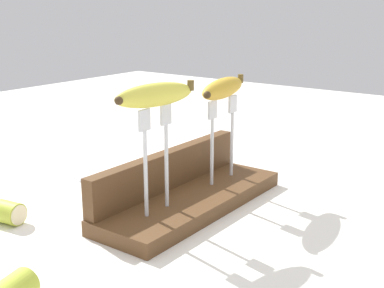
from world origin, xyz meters
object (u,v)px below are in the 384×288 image
(fork_stand_right, at_px, (224,132))
(banana_raised_left, at_px, (157,95))
(banana_chunk_far, at_px, (10,213))
(fork_fallen_near, at_px, (74,173))
(fork_fallen_far, at_px, (132,184))
(banana_raised_right, at_px, (225,88))
(fork_stand_left, at_px, (158,150))

(fork_stand_right, bearing_deg, banana_raised_left, 180.00)
(fork_stand_right, height_order, banana_chunk_far, fork_stand_right)
(fork_stand_right, height_order, fork_fallen_near, fork_stand_right)
(fork_stand_right, relative_size, fork_fallen_near, 1.02)
(banana_raised_left, height_order, fork_fallen_near, banana_raised_left)
(fork_stand_right, height_order, fork_fallen_far, fork_stand_right)
(banana_raised_right, xyz_separation_m, banana_chunk_far, (-0.36, 0.23, -0.20))
(fork_stand_left, distance_m, fork_stand_right, 0.21)
(fork_fallen_far, height_order, banana_chunk_far, banana_chunk_far)
(fork_stand_left, distance_m, fork_fallen_near, 0.39)
(banana_raised_left, relative_size, banana_chunk_far, 3.04)
(banana_raised_right, xyz_separation_m, fork_fallen_near, (-0.11, 0.35, -0.22))
(fork_fallen_far, bearing_deg, banana_chunk_far, 171.99)
(fork_stand_left, height_order, fork_fallen_far, fork_stand_left)
(banana_raised_right, relative_size, fork_fallen_near, 1.08)
(fork_stand_left, relative_size, fork_stand_right, 1.09)
(banana_raised_right, bearing_deg, banana_raised_left, 179.99)
(fork_stand_right, bearing_deg, banana_raised_right, -170.00)
(fork_fallen_near, bearing_deg, fork_fallen_far, -81.51)
(fork_fallen_near, xyz_separation_m, fork_fallen_far, (0.02, -0.16, 0.00))
(banana_chunk_far, bearing_deg, fork_fallen_near, 25.54)
(banana_raised_right, bearing_deg, fork_stand_right, 10.00)
(fork_stand_left, height_order, fork_fallen_near, fork_stand_left)
(banana_raised_right, bearing_deg, fork_stand_left, 180.00)
(banana_raised_right, height_order, banana_chunk_far, banana_raised_right)
(fork_fallen_far, bearing_deg, fork_fallen_near, 98.49)
(banana_raised_left, distance_m, fork_fallen_far, 0.32)
(fork_stand_left, relative_size, banana_raised_left, 1.14)
(fork_stand_right, distance_m, banana_chunk_far, 0.44)
(fork_fallen_near, distance_m, banana_chunk_far, 0.28)
(banana_raised_left, bearing_deg, fork_stand_left, -12.16)
(fork_stand_right, xyz_separation_m, fork_fallen_near, (-0.11, 0.35, -0.13))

